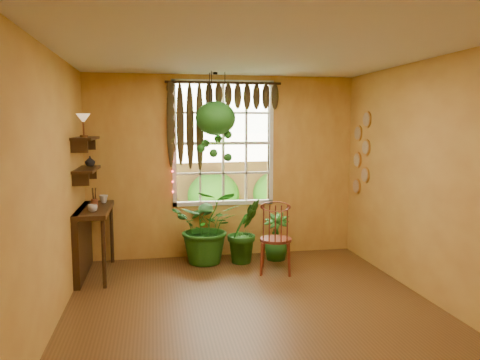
{
  "coord_description": "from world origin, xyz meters",
  "views": [
    {
      "loc": [
        -1.02,
        -4.64,
        1.96
      ],
      "look_at": [
        0.05,
        1.15,
        1.28
      ],
      "focal_mm": 35.0,
      "sensor_mm": 36.0,
      "label": 1
    }
  ],
  "objects_px": {
    "potted_plant_left": "(208,226)",
    "windsor_chair": "(276,249)",
    "potted_plant_mid": "(244,231)",
    "hanging_basket": "(216,124)",
    "counter_ledge": "(87,234)"
  },
  "relations": [
    {
      "from": "potted_plant_left",
      "to": "potted_plant_mid",
      "type": "bearing_deg",
      "value": -7.06
    },
    {
      "from": "counter_ledge",
      "to": "windsor_chair",
      "type": "relative_size",
      "value": 1.06
    },
    {
      "from": "windsor_chair",
      "to": "potted_plant_mid",
      "type": "xyz_separation_m",
      "value": [
        -0.32,
        0.55,
        0.13
      ]
    },
    {
      "from": "counter_ledge",
      "to": "hanging_basket",
      "type": "relative_size",
      "value": 0.95
    },
    {
      "from": "potted_plant_left",
      "to": "counter_ledge",
      "type": "bearing_deg",
      "value": -170.32
    },
    {
      "from": "potted_plant_left",
      "to": "windsor_chair",
      "type": "bearing_deg",
      "value": -35.9
    },
    {
      "from": "counter_ledge",
      "to": "potted_plant_left",
      "type": "distance_m",
      "value": 1.64
    },
    {
      "from": "windsor_chair",
      "to": "hanging_basket",
      "type": "distance_m",
      "value": 1.91
    },
    {
      "from": "windsor_chair",
      "to": "hanging_basket",
      "type": "xyz_separation_m",
      "value": [
        -0.72,
        0.62,
        1.66
      ]
    },
    {
      "from": "windsor_chair",
      "to": "potted_plant_left",
      "type": "height_order",
      "value": "windsor_chair"
    },
    {
      "from": "counter_ledge",
      "to": "potted_plant_mid",
      "type": "bearing_deg",
      "value": 5.64
    },
    {
      "from": "counter_ledge",
      "to": "potted_plant_mid",
      "type": "distance_m",
      "value": 2.16
    },
    {
      "from": "hanging_basket",
      "to": "potted_plant_left",
      "type": "bearing_deg",
      "value": -173.8
    },
    {
      "from": "potted_plant_left",
      "to": "hanging_basket",
      "type": "bearing_deg",
      "value": 6.2
    },
    {
      "from": "potted_plant_mid",
      "to": "hanging_basket",
      "type": "relative_size",
      "value": 0.73
    }
  ]
}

